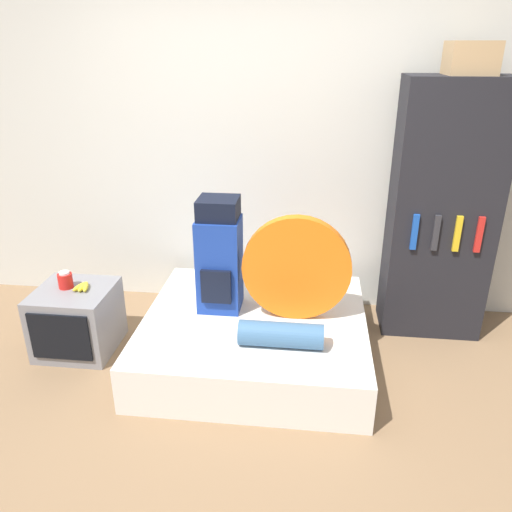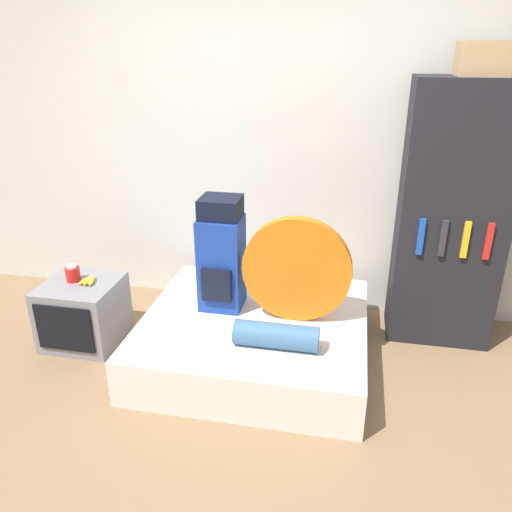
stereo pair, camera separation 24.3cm
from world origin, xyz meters
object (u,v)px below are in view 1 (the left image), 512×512
at_px(bookshelf, 442,213).
at_px(cardboard_box, 471,58).
at_px(sleeping_roll, 281,335).
at_px(television, 77,319).
at_px(canister, 65,280).
at_px(backpack, 219,257).
at_px(tent_bag, 296,268).

relative_size(bookshelf, cardboard_box, 6.32).
distance_m(sleeping_roll, cardboard_box, 2.12).
height_order(television, canister, canister).
bearing_deg(bookshelf, canister, -167.38).
xyz_separation_m(backpack, tent_bag, (0.53, -0.07, -0.02)).
bearing_deg(sleeping_roll, bookshelf, 40.02).
xyz_separation_m(bookshelf, cardboard_box, (0.03, 0.00, 1.03)).
xyz_separation_m(sleeping_roll, bookshelf, (1.08, 0.90, 0.53)).
relative_size(backpack, sleeping_roll, 1.52).
distance_m(sleeping_roll, television, 1.51).
bearing_deg(backpack, sleeping_roll, -44.40).
height_order(sleeping_roll, cardboard_box, cardboard_box).
height_order(tent_bag, television, tent_bag).
relative_size(sleeping_roll, television, 1.00).
height_order(sleeping_roll, bookshelf, bookshelf).
bearing_deg(television, cardboard_box, 13.48).
distance_m(canister, bookshelf, 2.70).
distance_m(tent_bag, canister, 1.60).
bearing_deg(cardboard_box, television, -166.52).
height_order(backpack, television, backpack).
distance_m(television, bookshelf, 2.71).
bearing_deg(canister, tent_bag, 1.93).
bearing_deg(cardboard_box, canister, -167.49).
distance_m(canister, cardboard_box, 3.05).
relative_size(sleeping_roll, bookshelf, 0.28).
distance_m(backpack, canister, 1.09).
bearing_deg(television, backpack, 9.06).
bearing_deg(canister, sleeping_roll, -11.85).
relative_size(tent_bag, canister, 5.99).
bearing_deg(cardboard_box, tent_bag, -152.92).
height_order(bookshelf, cardboard_box, cardboard_box).
height_order(backpack, bookshelf, bookshelf).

